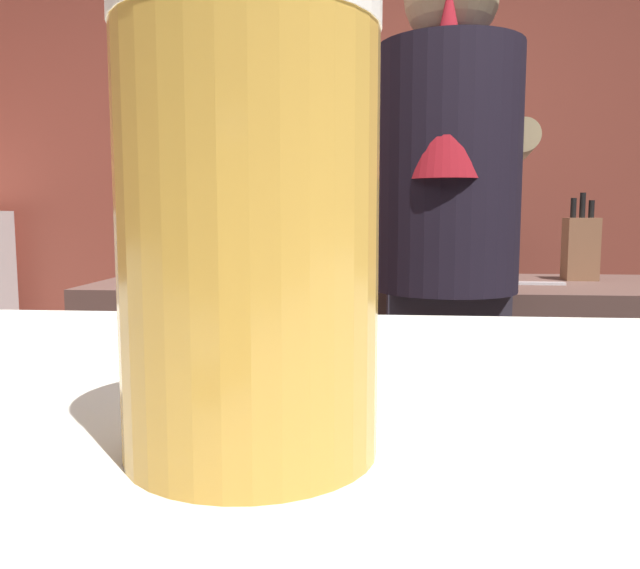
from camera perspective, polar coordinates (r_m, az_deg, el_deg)
wall_back at (r=3.48m, az=2.15°, el=10.34°), size 5.20×0.10×2.70m
prep_counter at (r=2.10m, az=9.82°, el=-12.02°), size 2.10×0.60×0.90m
back_shelf at (r=3.23m, az=6.82°, el=-2.50°), size 0.98×0.36×1.23m
bartender at (r=1.55m, az=11.30°, el=2.02°), size 0.46×0.54×1.72m
knife_block at (r=2.19m, az=22.53°, el=3.12°), size 0.10×0.08×0.28m
mixing_bowl at (r=1.99m, az=-8.67°, el=1.03°), size 0.20×0.20×0.06m
chefs_knife at (r=2.00m, az=17.97°, el=0.12°), size 0.24×0.04×0.01m
pint_glass_near at (r=0.20m, az=-6.42°, el=5.75°), size 0.08×0.08×0.15m
bottle_olive_oil at (r=3.23m, az=5.04°, el=10.10°), size 0.07×0.07×0.24m
bottle_vinegar at (r=3.27m, az=8.27°, el=9.87°), size 0.06×0.06×0.22m
bottle_hot_sauce at (r=3.12m, az=10.64°, el=9.77°), size 0.07×0.07×0.19m
bottle_soy at (r=3.23m, az=6.73°, el=10.03°), size 0.07×0.07×0.24m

